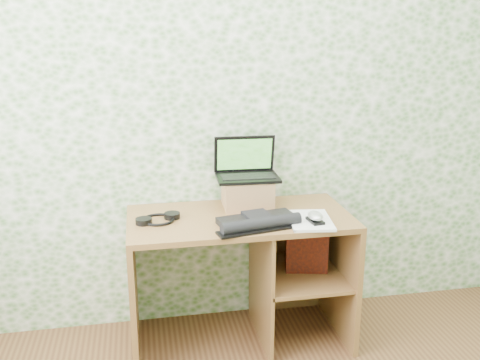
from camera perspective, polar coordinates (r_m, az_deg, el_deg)
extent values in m
plane|color=white|center=(3.05, -1.12, 7.90)|extent=(3.50, 0.00, 3.50)
cube|color=brown|center=(2.89, -0.01, -4.14)|extent=(1.20, 0.60, 0.03)
cube|color=brown|center=(3.00, -11.30, -11.53)|extent=(0.03, 0.60, 0.72)
cube|color=brown|center=(3.19, 10.52, -9.71)|extent=(0.03, 0.60, 0.72)
cube|color=brown|center=(3.06, 2.23, -10.58)|extent=(0.02, 0.56, 0.72)
cube|color=brown|center=(3.11, 6.48, -9.83)|extent=(0.46, 0.56, 0.02)
cube|color=brown|center=(3.37, 5.14, -8.04)|extent=(0.48, 0.02, 0.72)
cube|color=#976E44|center=(3.01, 0.80, -1.38)|extent=(0.28, 0.24, 0.16)
cube|color=black|center=(2.98, 0.81, 0.26)|extent=(0.35, 0.25, 0.02)
cube|color=black|center=(2.97, 0.85, 0.40)|extent=(0.30, 0.14, 0.00)
cube|color=black|center=(3.04, 0.46, 2.81)|extent=(0.35, 0.07, 0.21)
cube|color=#2B661D|center=(3.03, 0.49, 2.75)|extent=(0.31, 0.05, 0.18)
cube|color=black|center=(2.79, 1.81, -4.24)|extent=(0.43, 0.23, 0.03)
cube|color=black|center=(2.78, 1.81, -4.06)|extent=(0.15, 0.15, 0.05)
cylinder|color=black|center=(2.68, 2.30, -4.69)|extent=(0.43, 0.15, 0.06)
cube|color=black|center=(2.69, 2.32, -5.25)|extent=(0.47, 0.18, 0.01)
torus|color=black|center=(2.84, -8.72, -4.20)|extent=(0.23, 0.23, 0.01)
cylinder|color=black|center=(2.81, -10.23, -4.34)|extent=(0.09, 0.09, 0.03)
cylinder|color=black|center=(2.87, -7.26, -3.79)|extent=(0.09, 0.09, 0.03)
cube|color=white|center=(2.82, 7.49, -4.29)|extent=(0.25, 0.33, 0.01)
ellipsoid|color=silver|center=(2.78, 8.03, -4.06)|extent=(0.09, 0.12, 0.04)
cylinder|color=black|center=(2.87, 7.87, -3.74)|extent=(0.04, 0.13, 0.01)
cube|color=maroon|center=(3.06, 7.15, -7.23)|extent=(0.24, 0.12, 0.28)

